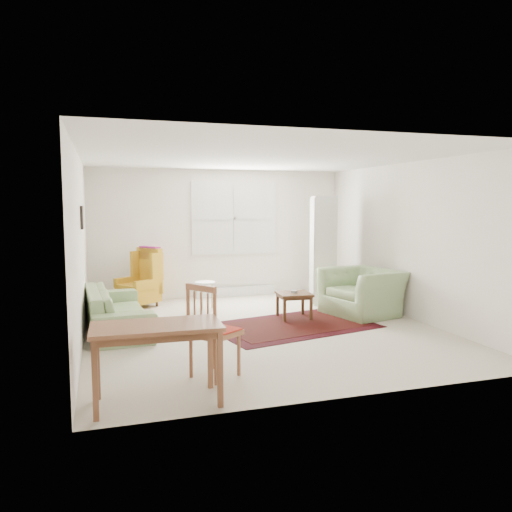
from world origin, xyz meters
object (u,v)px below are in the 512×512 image
object	(u,v)px
armchair	(362,287)
desk	(157,364)
wingback_chair	(138,277)
cabinet	(323,250)
sofa	(117,301)
stool	(205,295)
desk_chair	(215,330)
coffee_table	(294,305)

from	to	relation	value
armchair	desk	world-z (taller)	armchair
wingback_chair	cabinet	world-z (taller)	cabinet
sofa	desk	world-z (taller)	sofa
sofa	stool	size ratio (longest dim) A/B	4.36
stool	cabinet	size ratio (longest dim) A/B	0.24
sofa	desk_chair	size ratio (longest dim) A/B	2.06
wingback_chair	stool	xyz separation A→B (m)	(1.11, -0.49, -0.29)
armchair	stool	size ratio (longest dim) A/B	2.43
armchair	desk	bearing A→B (deg)	-67.20
coffee_table	armchair	bearing A→B (deg)	-3.23
armchair	stool	xyz separation A→B (m)	(-2.40, 1.24, -0.21)
stool	desk_chair	size ratio (longest dim) A/B	0.47
coffee_table	cabinet	xyz separation A→B (m)	(1.02, 1.11, 0.78)
stool	desk_chair	world-z (taller)	desk_chair
sofa	cabinet	size ratio (longest dim) A/B	1.06
armchair	wingback_chair	xyz separation A→B (m)	(-3.51, 1.73, 0.08)
cabinet	desk_chair	xyz separation A→B (m)	(-2.82, -3.39, -0.48)
armchair	wingback_chair	world-z (taller)	wingback_chair
sofa	wingback_chair	xyz separation A→B (m)	(0.41, 1.57, 0.11)
sofa	wingback_chair	world-z (taller)	wingback_chair
wingback_chair	desk	size ratio (longest dim) A/B	0.91
sofa	coffee_table	xyz separation A→B (m)	(2.74, -0.09, -0.21)
wingback_chair	armchair	bearing A→B (deg)	28.72
sofa	armchair	distance (m)	3.93
stool	cabinet	world-z (taller)	cabinet
coffee_table	desk_chair	world-z (taller)	desk_chair
sofa	armchair	xyz separation A→B (m)	(3.92, -0.16, 0.03)
cabinet	desk_chair	size ratio (longest dim) A/B	1.94
desk_chair	wingback_chair	bearing A→B (deg)	-27.05
sofa	desk	distance (m)	2.93
sofa	coffee_table	world-z (taller)	sofa
coffee_table	cabinet	size ratio (longest dim) A/B	0.26
wingback_chair	coffee_table	world-z (taller)	wingback_chair
sofa	wingback_chair	bearing A→B (deg)	-18.61
sofa	cabinet	world-z (taller)	cabinet
armchair	wingback_chair	distance (m)	3.92
wingback_chair	stool	size ratio (longest dim) A/B	2.22
desk_chair	stool	bearing A→B (deg)	-44.22
coffee_table	sofa	bearing A→B (deg)	178.05
sofa	stool	xyz separation A→B (m)	(1.52, 1.08, -0.18)
sofa	cabinet	distance (m)	3.93
sofa	desk_chair	bearing A→B (deg)	-162.54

